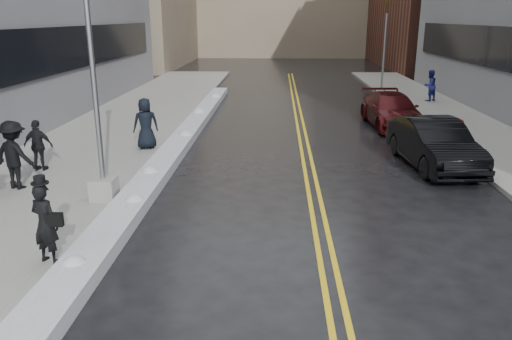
# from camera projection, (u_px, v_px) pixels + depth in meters

# --- Properties ---
(ground) EXTENTS (160.00, 160.00, 0.00)m
(ground) POSITION_uv_depth(u_px,v_px,m) (216.00, 237.00, 11.69)
(ground) COLOR black
(ground) RESTS_ON ground
(sidewalk_west) EXTENTS (5.50, 50.00, 0.15)m
(sidewalk_west) POSITION_uv_depth(u_px,v_px,m) (111.00, 135.00, 21.45)
(sidewalk_west) COLOR gray
(sidewalk_west) RESTS_ON ground
(sidewalk_east) EXTENTS (4.00, 50.00, 0.15)m
(sidewalk_east) POSITION_uv_depth(u_px,v_px,m) (483.00, 138.00, 20.79)
(sidewalk_east) COLOR gray
(sidewalk_east) RESTS_ON ground
(lane_line_left) EXTENTS (0.12, 50.00, 0.01)m
(lane_line_left) POSITION_uv_depth(u_px,v_px,m) (299.00, 138.00, 21.13)
(lane_line_left) COLOR gold
(lane_line_left) RESTS_ON ground
(lane_line_right) EXTENTS (0.12, 50.00, 0.01)m
(lane_line_right) POSITION_uv_depth(u_px,v_px,m) (307.00, 138.00, 21.12)
(lane_line_right) COLOR gold
(lane_line_right) RESTS_ON ground
(snow_ridge) EXTENTS (0.90, 30.00, 0.34)m
(snow_ridge) POSITION_uv_depth(u_px,v_px,m) (178.00, 145.00, 19.38)
(snow_ridge) COLOR silver
(snow_ridge) RESTS_ON ground
(lamppost) EXTENTS (0.65, 0.65, 7.62)m
(lamppost) POSITION_uv_depth(u_px,v_px,m) (97.00, 113.00, 12.99)
(lamppost) COLOR gray
(lamppost) RESTS_ON sidewalk_west
(fire_hydrant) EXTENTS (0.26, 0.26, 0.73)m
(fire_hydrant) POSITION_uv_depth(u_px,v_px,m) (460.00, 127.00, 20.69)
(fire_hydrant) COLOR maroon
(fire_hydrant) RESTS_ON sidewalk_east
(traffic_signal) EXTENTS (0.16, 0.20, 6.00)m
(traffic_signal) POSITION_uv_depth(u_px,v_px,m) (385.00, 41.00, 33.24)
(traffic_signal) COLOR gray
(traffic_signal) RESTS_ON sidewalk_east
(pedestrian_fedora) EXTENTS (0.71, 0.57, 1.68)m
(pedestrian_fedora) POSITION_uv_depth(u_px,v_px,m) (45.00, 224.00, 9.95)
(pedestrian_fedora) COLOR black
(pedestrian_fedora) RESTS_ON sidewalk_west
(pedestrian_c) EXTENTS (1.10, 0.92, 1.92)m
(pedestrian_c) POSITION_uv_depth(u_px,v_px,m) (146.00, 124.00, 18.66)
(pedestrian_c) COLOR black
(pedestrian_c) RESTS_ON sidewalk_west
(pedestrian_d) EXTENTS (1.00, 0.48, 1.66)m
(pedestrian_d) POSITION_uv_depth(u_px,v_px,m) (38.00, 145.00, 16.03)
(pedestrian_d) COLOR black
(pedestrian_d) RESTS_ON sidewalk_west
(pedestrian_e) EXTENTS (1.45, 1.09, 1.99)m
(pedestrian_e) POSITION_uv_depth(u_px,v_px,m) (15.00, 155.00, 14.29)
(pedestrian_e) COLOR black
(pedestrian_e) RESTS_ON sidewalk_west
(pedestrian_east) EXTENTS (1.11, 1.05, 1.81)m
(pedestrian_east) POSITION_uv_depth(u_px,v_px,m) (430.00, 86.00, 29.27)
(pedestrian_east) COLOR navy
(pedestrian_east) RESTS_ON sidewalk_east
(car_black) EXTENTS (2.26, 5.14, 1.64)m
(car_black) POSITION_uv_depth(u_px,v_px,m) (434.00, 144.00, 16.89)
(car_black) COLOR black
(car_black) RESTS_ON ground
(car_maroon) EXTENTS (2.40, 5.34, 1.52)m
(car_maroon) POSITION_uv_depth(u_px,v_px,m) (392.00, 110.00, 23.24)
(car_maroon) COLOR #38080B
(car_maroon) RESTS_ON ground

